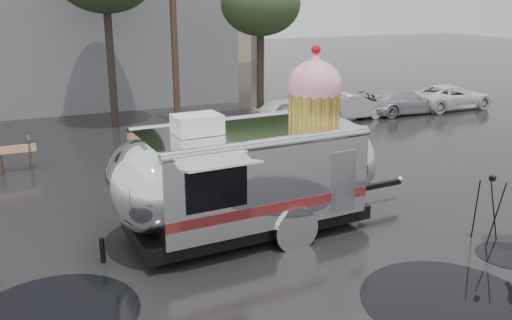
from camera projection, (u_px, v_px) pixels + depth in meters
name	position (u px, v px, depth m)	size (l,w,h in m)	color
ground	(255.00, 286.00, 10.40)	(120.00, 120.00, 0.00)	black
puddles	(245.00, 317.00, 9.40)	(11.73, 10.45, 0.01)	black
utility_pole	(173.00, 16.00, 22.30)	(1.60, 0.28, 9.00)	#473323
tree_right	(261.00, 5.00, 22.66)	(3.36, 3.36, 6.42)	#382D26
parked_cars	(382.00, 101.00, 25.28)	(13.20, 1.90, 1.50)	silver
airstream_trailer	(252.00, 169.00, 12.44)	(8.14, 3.36, 4.38)	silver
tripod	(489.00, 202.00, 12.08)	(0.64, 0.61, 1.57)	black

